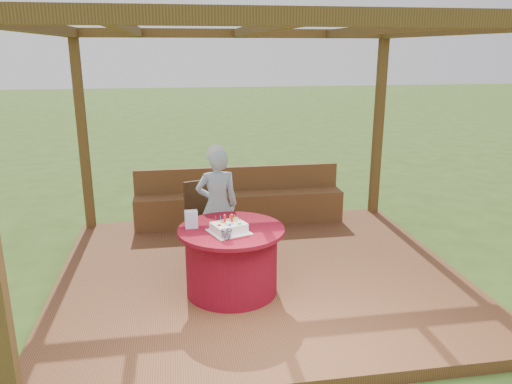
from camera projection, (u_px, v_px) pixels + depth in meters
The scene contains 10 objects.
ground at pixel (260, 281), 5.75m from camera, with size 60.00×60.00×0.00m, color #32511B.
deck at pixel (260, 276), 5.74m from camera, with size 4.50×4.00×0.12m, color brown.
pergola at pixel (260, 66), 5.09m from camera, with size 4.50×4.00×2.72m.
bench at pixel (240, 205), 7.27m from camera, with size 3.00×0.42×0.80m.
table at pixel (232, 260), 5.16m from camera, with size 1.09×1.09×0.71m.
chair at pixel (205, 213), 6.16m from camera, with size 0.55×0.55×0.89m.
elderly_woman at pixel (217, 204), 5.86m from camera, with size 0.52×0.36×1.41m.
birthday_cake at pixel (229, 227), 4.95m from camera, with size 0.46×0.46×0.17m.
gift_bag at pixel (191, 219), 5.06m from camera, with size 0.13×0.08×0.18m, color #E292CF.
drinking_glass at pixel (227, 234), 4.76m from camera, with size 0.11×0.11×0.10m, color white.
Camera 1 is at (-0.90, -5.16, 2.58)m, focal length 35.00 mm.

